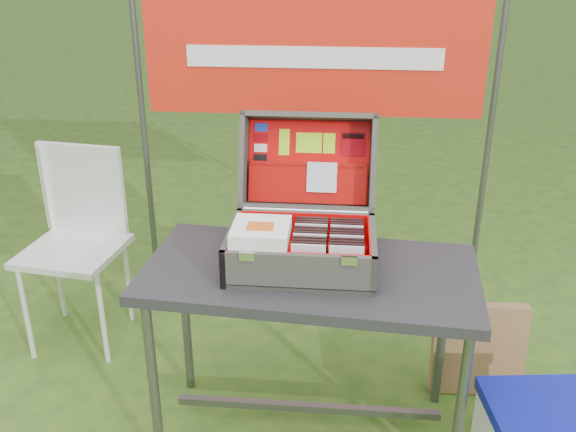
# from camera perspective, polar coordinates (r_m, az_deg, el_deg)

# --- Properties ---
(table) EXTENTS (1.22, 0.68, 0.74)m
(table) POSITION_cam_1_polar(r_m,az_deg,el_deg) (2.48, 1.84, -12.24)
(table) COLOR #2A2A2C
(table) RESTS_ON ground
(table_top) EXTENTS (1.22, 0.68, 0.04)m
(table_top) POSITION_cam_1_polar(r_m,az_deg,el_deg) (2.29, 1.95, -5.15)
(table_top) COLOR #2A2A2C
(table_top) RESTS_ON ground
(table_leg_fl) EXTENTS (0.04, 0.04, 0.70)m
(table_leg_fl) POSITION_cam_1_polar(r_m,az_deg,el_deg) (2.39, -11.81, -15.00)
(table_leg_fl) COLOR #59595B
(table_leg_fl) RESTS_ON ground
(table_leg_fr) EXTENTS (0.04, 0.04, 0.70)m
(table_leg_fr) POSITION_cam_1_polar(r_m,az_deg,el_deg) (2.34, 15.07, -16.31)
(table_leg_fr) COLOR #59595B
(table_leg_fr) RESTS_ON ground
(table_leg_bl) EXTENTS (0.04, 0.04, 0.70)m
(table_leg_bl) POSITION_cam_1_polar(r_m,az_deg,el_deg) (2.76, -9.07, -8.97)
(table_leg_bl) COLOR #59595B
(table_leg_bl) RESTS_ON ground
(table_leg_br) EXTENTS (0.04, 0.04, 0.70)m
(table_leg_br) POSITION_cam_1_polar(r_m,az_deg,el_deg) (2.71, 13.57, -9.95)
(table_leg_br) COLOR #59595B
(table_leg_br) RESTS_ON ground
(table_brace) EXTENTS (1.03, 0.03, 0.03)m
(table_brace) POSITION_cam_1_polar(r_m,az_deg,el_deg) (2.63, 1.76, -16.63)
(table_brace) COLOR #59595B
(table_brace) RESTS_ON ground
(suitcase) EXTENTS (0.52, 0.53, 0.46)m
(suitcase) POSITION_cam_1_polar(r_m,az_deg,el_deg) (2.25, 1.35, 1.38)
(suitcase) COLOR #5A574F
(suitcase) RESTS_ON table
(suitcase_base_bottom) EXTENTS (0.52, 0.37, 0.02)m
(suitcase_base_bottom) POSITION_cam_1_polar(r_m,az_deg,el_deg) (2.29, 1.19, -4.30)
(suitcase_base_bottom) COLOR #5A574F
(suitcase_base_bottom) RESTS_ON table_top
(suitcase_base_wall_front) EXTENTS (0.52, 0.02, 0.14)m
(suitcase_base_wall_front) POSITION_cam_1_polar(r_m,az_deg,el_deg) (2.11, 0.86, -5.11)
(suitcase_base_wall_front) COLOR #5A574F
(suitcase_base_wall_front) RESTS_ON table_top
(suitcase_base_wall_back) EXTENTS (0.52, 0.02, 0.14)m
(suitcase_base_wall_back) POSITION_cam_1_polar(r_m,az_deg,el_deg) (2.42, 1.50, -1.13)
(suitcase_base_wall_back) COLOR #5A574F
(suitcase_base_wall_back) RESTS_ON table_top
(suitcase_base_wall_left) EXTENTS (0.02, 0.37, 0.14)m
(suitcase_base_wall_left) POSITION_cam_1_polar(r_m,az_deg,el_deg) (2.29, -5.00, -2.71)
(suitcase_base_wall_left) COLOR #5A574F
(suitcase_base_wall_left) RESTS_ON table_top
(suitcase_base_wall_right) EXTENTS (0.02, 0.37, 0.14)m
(suitcase_base_wall_right) POSITION_cam_1_polar(r_m,az_deg,el_deg) (2.26, 7.50, -3.22)
(suitcase_base_wall_right) COLOR #5A574F
(suitcase_base_wall_right) RESTS_ON table_top
(suitcase_liner_floor) EXTENTS (0.48, 0.33, 0.01)m
(suitcase_liner_floor) POSITION_cam_1_polar(r_m,az_deg,el_deg) (2.28, 1.20, -4.01)
(suitcase_liner_floor) COLOR red
(suitcase_liner_floor) RESTS_ON suitcase_base_bottom
(suitcase_latch_left) EXTENTS (0.05, 0.01, 0.03)m
(suitcase_latch_left) POSITION_cam_1_polar(r_m,az_deg,el_deg) (2.09, -3.71, -3.61)
(suitcase_latch_left) COLOR silver
(suitcase_latch_left) RESTS_ON suitcase_base_wall_front
(suitcase_latch_right) EXTENTS (0.05, 0.01, 0.03)m
(suitcase_latch_right) POSITION_cam_1_polar(r_m,az_deg,el_deg) (2.07, 5.45, -3.99)
(suitcase_latch_right) COLOR silver
(suitcase_latch_right) RESTS_ON suitcase_base_wall_front
(suitcase_hinge) EXTENTS (0.46, 0.02, 0.02)m
(suitcase_hinge) POSITION_cam_1_polar(r_m,az_deg,el_deg) (2.40, 1.54, 0.47)
(suitcase_hinge) COLOR silver
(suitcase_hinge) RESTS_ON suitcase_base_wall_back
(suitcase_lid_back) EXTENTS (0.52, 0.15, 0.35)m
(suitcase_lid_back) POSITION_cam_1_polar(r_m,az_deg,el_deg) (2.52, 1.85, 4.81)
(suitcase_lid_back) COLOR #5A574F
(suitcase_lid_back) RESTS_ON suitcase_base_wall_back
(suitcase_lid_rim_far) EXTENTS (0.52, 0.14, 0.07)m
(suitcase_lid_rim_far) POSITION_cam_1_polar(r_m,az_deg,el_deg) (2.48, 1.91, 8.88)
(suitcase_lid_rim_far) COLOR #5A574F
(suitcase_lid_rim_far) RESTS_ON suitcase_lid_back
(suitcase_lid_rim_near) EXTENTS (0.52, 0.14, 0.07)m
(suitcase_lid_rim_near) POSITION_cam_1_polar(r_m,az_deg,el_deg) (2.47, 1.64, 0.79)
(suitcase_lid_rim_near) COLOR #5A574F
(suitcase_lid_rim_near) RESTS_ON suitcase_lid_back
(suitcase_lid_rim_left) EXTENTS (0.02, 0.26, 0.39)m
(suitcase_lid_rim_left) POSITION_cam_1_polar(r_m,az_deg,el_deg) (2.49, -3.95, 5.00)
(suitcase_lid_rim_left) COLOR #5A574F
(suitcase_lid_rim_left) RESTS_ON suitcase_lid_back
(suitcase_lid_rim_right) EXTENTS (0.02, 0.26, 0.39)m
(suitcase_lid_rim_right) POSITION_cam_1_polar(r_m,az_deg,el_deg) (2.46, 7.56, 4.63)
(suitcase_lid_rim_right) COLOR #5A574F
(suitcase_lid_rim_right) RESTS_ON suitcase_lid_back
(suitcase_lid_liner) EXTENTS (0.47, 0.12, 0.31)m
(suitcase_lid_liner) POSITION_cam_1_polar(r_m,az_deg,el_deg) (2.51, 1.84, 4.82)
(suitcase_lid_liner) COLOR red
(suitcase_lid_liner) RESTS_ON suitcase_lid_back
(suitcase_liner_wall_front) EXTENTS (0.48, 0.01, 0.12)m
(suitcase_liner_wall_front) POSITION_cam_1_polar(r_m,az_deg,el_deg) (2.12, 0.89, -4.69)
(suitcase_liner_wall_front) COLOR red
(suitcase_liner_wall_front) RESTS_ON suitcase_base_bottom
(suitcase_liner_wall_back) EXTENTS (0.48, 0.01, 0.12)m
(suitcase_liner_wall_back) POSITION_cam_1_polar(r_m,az_deg,el_deg) (2.40, 1.49, -1.04)
(suitcase_liner_wall_back) COLOR red
(suitcase_liner_wall_back) RESTS_ON suitcase_base_bottom
(suitcase_liner_wall_left) EXTENTS (0.01, 0.33, 0.12)m
(suitcase_liner_wall_left) POSITION_cam_1_polar(r_m,az_deg,el_deg) (2.28, -4.69, -2.50)
(suitcase_liner_wall_left) COLOR red
(suitcase_liner_wall_left) RESTS_ON suitcase_base_bottom
(suitcase_liner_wall_right) EXTENTS (0.01, 0.33, 0.12)m
(suitcase_liner_wall_right) POSITION_cam_1_polar(r_m,az_deg,el_deg) (2.26, 7.18, -2.98)
(suitcase_liner_wall_right) COLOR red
(suitcase_liner_wall_right) RESTS_ON suitcase_base_bottom
(suitcase_lid_pocket) EXTENTS (0.46, 0.08, 0.15)m
(suitcase_lid_pocket) POSITION_cam_1_polar(r_m,az_deg,el_deg) (2.49, 1.75, 2.87)
(suitcase_lid_pocket) COLOR #9A0905
(suitcase_lid_pocket) RESTS_ON suitcase_lid_liner
(suitcase_pocket_edge) EXTENTS (0.45, 0.03, 0.03)m
(suitcase_pocket_edge) POSITION_cam_1_polar(r_m,az_deg,el_deg) (2.49, 1.79, 4.56)
(suitcase_pocket_edge) COLOR #9A0905
(suitcase_pocket_edge) RESTS_ON suitcase_lid_pocket
(suitcase_pocket_cd) EXTENTS (0.12, 0.05, 0.11)m
(suitcase_pocket_cd) POSITION_cam_1_polar(r_m,az_deg,el_deg) (2.47, 3.03, 3.46)
(suitcase_pocket_cd) COLOR silver
(suitcase_pocket_cd) RESTS_ON suitcase_lid_pocket
(lid_sticker_cc_a) EXTENTS (0.05, 0.01, 0.03)m
(lid_sticker_cc_a) POSITION_cam_1_polar(r_m,az_deg,el_deg) (2.53, -2.39, 7.88)
(lid_sticker_cc_a) COLOR #1933B2
(lid_sticker_cc_a) RESTS_ON suitcase_lid_liner
(lid_sticker_cc_b) EXTENTS (0.05, 0.01, 0.03)m
(lid_sticker_cc_b) POSITION_cam_1_polar(r_m,az_deg,el_deg) (2.53, -2.42, 6.97)
(lid_sticker_cc_b) COLOR #9A0009
(lid_sticker_cc_b) RESTS_ON suitcase_lid_liner
(lid_sticker_cc_c) EXTENTS (0.05, 0.01, 0.03)m
(lid_sticker_cc_c) POSITION_cam_1_polar(r_m,az_deg,el_deg) (2.52, -2.45, 6.07)
(lid_sticker_cc_c) COLOR white
(lid_sticker_cc_c) RESTS_ON suitcase_lid_liner
(lid_sticker_cc_d) EXTENTS (0.05, 0.01, 0.03)m
(lid_sticker_cc_d) POSITION_cam_1_polar(r_m,az_deg,el_deg) (2.52, -2.47, 5.16)
(lid_sticker_cc_d) COLOR black
(lid_sticker_cc_d) RESTS_ON suitcase_lid_liner
(lid_card_neon_tall) EXTENTS (0.04, 0.04, 0.10)m
(lid_card_neon_tall) POSITION_cam_1_polar(r_m,az_deg,el_deg) (2.52, -0.33, 6.58)
(lid_card_neon_tall) COLOR #ADE815
(lid_card_neon_tall) RESTS_ON suitcase_lid_liner
(lid_card_neon_main) EXTENTS (0.10, 0.03, 0.07)m
(lid_card_neon_main) POSITION_cam_1_polar(r_m,az_deg,el_deg) (2.51, 1.88, 6.52)
(lid_card_neon_main) COLOR #ADE815
(lid_card_neon_main) RESTS_ON suitcase_lid_liner
(lid_card_neon_small) EXTENTS (0.05, 0.03, 0.07)m
(lid_card_neon_small) POSITION_cam_1_polar(r_m,az_deg,el_deg) (2.50, 3.69, 6.46)
(lid_card_neon_small) COLOR #ADE815
(lid_card_neon_small) RESTS_ON suitcase_lid_liner
(lid_sticker_band) EXTENTS (0.09, 0.03, 0.09)m
(lid_sticker_band) POSITION_cam_1_polar(r_m,az_deg,el_deg) (2.50, 5.81, 6.38)
(lid_sticker_band) COLOR #9A0009
(lid_sticker_band) RESTS_ON suitcase_lid_liner
(lid_sticker_band_bar) EXTENTS (0.08, 0.01, 0.02)m
(lid_sticker_band_bar) POSITION_cam_1_polar(r_m,az_deg,el_deg) (2.51, 5.84, 7.07)
(lid_sticker_band_bar) COLOR black
(lid_sticker_band_bar) RESTS_ON suitcase_lid_liner
(cd_left_0) EXTENTS (0.11, 0.01, 0.13)m
(cd_left_0) POSITION_cam_1_polar(r_m,az_deg,el_deg) (2.13, 1.81, -4.15)
(cd_left_0) COLOR silver
(cd_left_0) RESTS_ON suitcase_liner_floor
(cd_left_1) EXTENTS (0.11, 0.01, 0.13)m
(cd_left_1) POSITION_cam_1_polar(r_m,az_deg,el_deg) (2.14, 1.84, -3.90)
(cd_left_1) COLOR black
(cd_left_1) RESTS_ON suitcase_liner_floor
(cd_left_2) EXTENTS (0.11, 0.01, 0.13)m
(cd_left_2) POSITION_cam_1_polar(r_m,az_deg,el_deg) (2.16, 1.88, -3.65)
(cd_left_2) COLOR black
(cd_left_2) RESTS_ON suitcase_liner_floor
(cd_left_3) EXTENTS (0.11, 0.01, 0.13)m
(cd_left_3) POSITION_cam_1_polar(r_m,az_deg,el_deg) (2.18, 1.91, -3.41)
(cd_left_3) COLOR black
(cd_left_3) RESTS_ON suitcase_liner_floor
(cd_left_4) EXTENTS (0.11, 0.01, 0.13)m
(cd_left_4) POSITION_cam_1_polar(r_m,az_deg,el_deg) (2.20, 1.94, -3.17)
(cd_left_4) COLOR silver
(cd_left_4) RESTS_ON suitcase_liner_floor
(cd_left_5) EXTENTS (0.11, 0.01, 0.13)m
(cd_left_5) POSITION_cam_1_polar(r_m,az_deg,el_deg) (2.22, 1.97, -2.93)
(cd_left_5) COLOR black
(cd_left_5) RESTS_ON suitcase_liner_floor
(cd_left_6) EXTENTS (0.11, 0.01, 0.13)m
(cd_left_6) POSITION_cam_1_polar(r_m,az_deg,el_deg) (2.24, 2.00, -2.70)
(cd_left_6) COLOR black
(cd_left_6) RESTS_ON suitcase_liner_floor
(cd_left_7) EXTENTS (0.11, 0.01, 0.13)m
(cd_left_7) POSITION_cam_1_polar(r_m,az_deg,el_deg) (2.25, 2.03, -2.47)
(cd_left_7) COLOR black
(cd_left_7) RESTS_ON suitcase_liner_floor
(cd_left_8) EXTENTS (0.11, 0.01, 0.13)m
(cd_left_8) POSITION_cam_1_polar(r_m,az_deg,el_deg) (2.27, 2.07, -2.24)
(cd_left_8) COLOR silver
(cd_left_8) RESTS_ON suitcase_liner_floor
(cd_left_9) EXTENTS (0.11, 0.01, 0.13)m
(cd_left_9) POSITION_cam_1_polar(r_m,az_deg,el_deg) (2.29, 2.10, -2.02)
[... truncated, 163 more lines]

